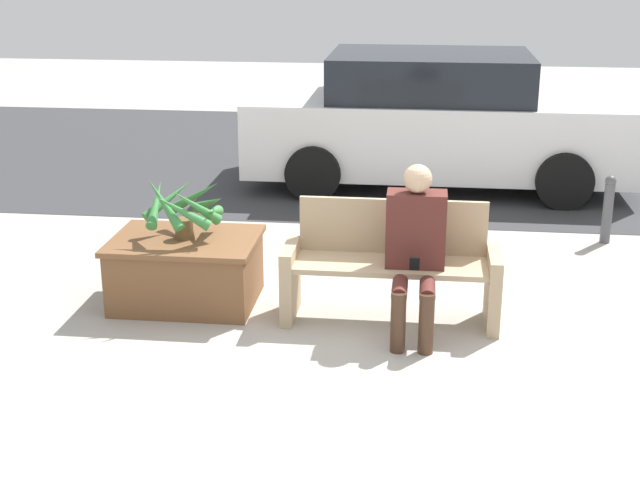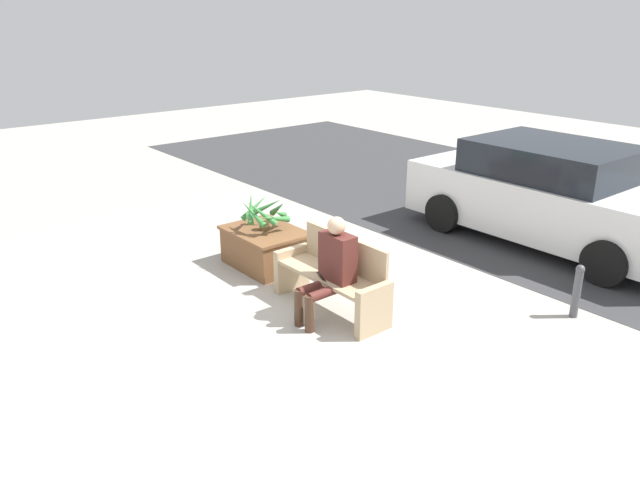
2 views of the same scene
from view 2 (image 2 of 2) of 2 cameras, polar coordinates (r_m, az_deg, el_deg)
name	(u,v)px [view 2 (image 2 of 2)]	position (r m, az deg, el deg)	size (l,w,h in m)	color
ground_plane	(313,317)	(7.21, -0.60, -7.05)	(30.00, 30.00, 0.00)	#ADA89E
road_surface	(572,219)	(11.29, 22.05, 1.79)	(20.00, 6.00, 0.01)	#38383A
bench	(333,276)	(7.24, 1.24, -3.34)	(1.57, 0.49, 0.87)	tan
person_seated	(331,265)	(6.91, 1.02, -2.29)	(0.42, 0.64, 1.20)	#51231E
planter_box	(265,247)	(8.51, -5.02, -0.60)	(1.11, 0.83, 0.52)	brown
potted_plant	(265,212)	(8.34, -5.06, 2.53)	(0.69, 0.66, 0.50)	brown
parked_car	(553,195)	(9.89, 20.51, 3.91)	(4.25, 1.98, 1.49)	silver
bollard_post	(577,290)	(7.65, 22.45, -4.23)	(0.10, 0.10, 0.64)	#4C4C51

